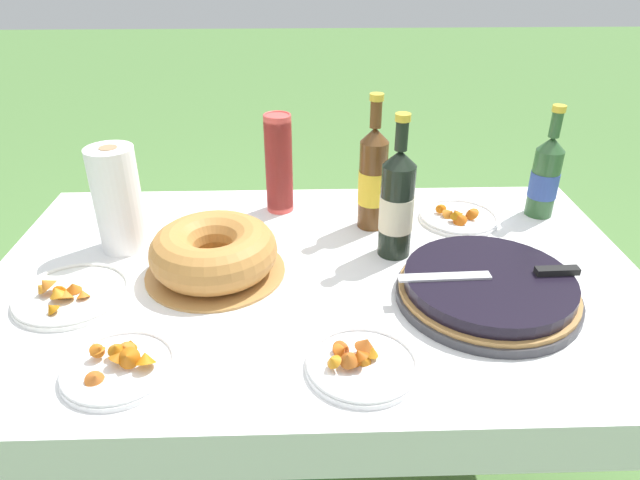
% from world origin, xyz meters
% --- Properties ---
extents(ground_plane, '(16.00, 16.00, 0.00)m').
position_xyz_m(ground_plane, '(0.00, 0.00, 0.00)').
color(ground_plane, '#568442').
extents(garden_table, '(1.46, 0.91, 0.69)m').
position_xyz_m(garden_table, '(0.00, 0.00, 0.62)').
color(garden_table, brown).
rests_on(garden_table, ground_plane).
extents(tablecloth, '(1.47, 0.92, 0.10)m').
position_xyz_m(tablecloth, '(0.00, 0.00, 0.68)').
color(tablecloth, white).
rests_on(tablecloth, garden_table).
extents(berry_tart, '(0.38, 0.38, 0.06)m').
position_xyz_m(berry_tart, '(0.35, -0.11, 0.72)').
color(berry_tart, '#38383D').
rests_on(berry_tart, tablecloth).
extents(serving_knife, '(0.38, 0.04, 0.01)m').
position_xyz_m(serving_knife, '(0.38, -0.11, 0.76)').
color(serving_knife, silver).
rests_on(serving_knife, berry_tart).
extents(bundt_cake, '(0.31, 0.31, 0.11)m').
position_xyz_m(bundt_cake, '(-0.23, 0.01, 0.75)').
color(bundt_cake, '#B78447').
rests_on(bundt_cake, tablecloth).
extents(cup_stack, '(0.07, 0.07, 0.27)m').
position_xyz_m(cup_stack, '(-0.09, 0.33, 0.83)').
color(cup_stack, '#E04C47').
rests_on(cup_stack, tablecloth).
extents(cider_bottle_green, '(0.07, 0.07, 0.30)m').
position_xyz_m(cider_bottle_green, '(0.61, 0.28, 0.80)').
color(cider_bottle_green, '#2D562D').
rests_on(cider_bottle_green, tablecloth).
extents(cider_bottle_amber, '(0.07, 0.07, 0.34)m').
position_xyz_m(cider_bottle_amber, '(0.15, 0.23, 0.83)').
color(cider_bottle_amber, brown).
rests_on(cider_bottle_amber, tablecloth).
extents(juice_bottle_red, '(0.08, 0.08, 0.34)m').
position_xyz_m(juice_bottle_red, '(0.19, 0.08, 0.82)').
color(juice_bottle_red, black).
rests_on(juice_bottle_red, tablecloth).
extents(snack_plate_near, '(0.24, 0.24, 0.06)m').
position_xyz_m(snack_plate_near, '(-0.52, -0.08, 0.70)').
color(snack_plate_near, white).
rests_on(snack_plate_near, tablecloth).
extents(snack_plate_left, '(0.20, 0.20, 0.06)m').
position_xyz_m(snack_plate_left, '(0.07, -0.31, 0.71)').
color(snack_plate_left, white).
rests_on(snack_plate_left, tablecloth).
extents(snack_plate_right, '(0.20, 0.20, 0.06)m').
position_xyz_m(snack_plate_right, '(-0.35, -0.31, 0.71)').
color(snack_plate_right, white).
rests_on(snack_plate_right, tablecloth).
extents(snack_plate_far, '(0.21, 0.21, 0.05)m').
position_xyz_m(snack_plate_far, '(0.38, 0.25, 0.70)').
color(snack_plate_far, white).
rests_on(snack_plate_far, tablecloth).
extents(paper_towel_roll, '(0.11, 0.11, 0.25)m').
position_xyz_m(paper_towel_roll, '(-0.46, 0.14, 0.82)').
color(paper_towel_roll, white).
rests_on(paper_towel_roll, tablecloth).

